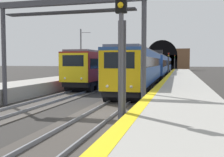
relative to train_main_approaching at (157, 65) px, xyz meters
The scene contains 13 objects.
ground_plane 33.69m from the train_main_approaching, behind, with size 320.00×320.00×0.00m, color #302D2B.
platform_right 33.90m from the train_main_approaching, behind, with size 112.00×3.80×1.05m, color #9E9B93.
platform_right_edge_strip 33.72m from the train_main_approaching, behind, with size 112.00×0.50×0.01m, color yellow.
track_main_line 33.69m from the train_main_approaching, behind, with size 160.00×3.09×0.21m.
track_adjacent_line 34.06m from the train_main_approaching, behind, with size 160.00×2.91×0.21m.
train_main_approaching is the anchor object (origin of this frame).
train_adjacent_platform 7.48m from the train_main_approaching, 137.32° to the left, with size 40.38×3.09×4.87m.
railway_signal_near 38.30m from the train_main_approaching, behind, with size 0.39×0.38×5.25m.
railway_signal_mid 2.84m from the train_main_approaching, 135.03° to the right, with size 0.39×0.38×4.43m.
railway_signal_far 44.05m from the train_main_approaching, ahead, with size 0.39×0.38×5.32m.
overhead_signal_gantry 32.62m from the train_main_approaching, behind, with size 0.70×9.32×6.58m.
tunnel_portal 49.72m from the train_main_approaching, ahead, with size 2.82×19.05×10.67m.
catenary_mast_near 13.77m from the train_main_approaching, 123.03° to the left, with size 0.22×1.74×8.09m.
Camera 1 is at (-13.60, -3.99, 2.82)m, focal length 42.50 mm.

